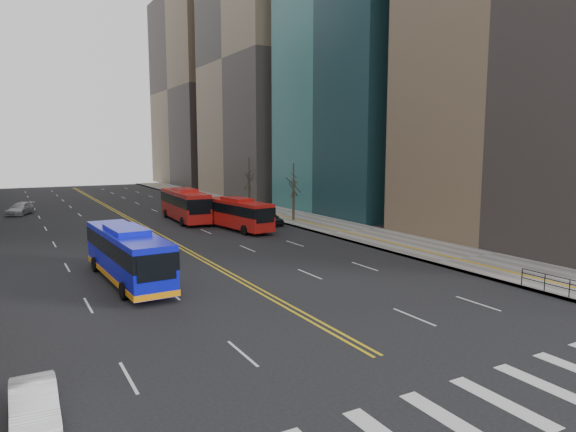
{
  "coord_description": "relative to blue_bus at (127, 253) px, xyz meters",
  "views": [
    {
      "loc": [
        -12.89,
        -10.59,
        8.45
      ],
      "look_at": [
        0.13,
        12.77,
        4.85
      ],
      "focal_mm": 32.0,
      "sensor_mm": 36.0,
      "label": 1
    }
  ],
  "objects": [
    {
      "name": "pedestrian_railing",
      "position": [
        20.62,
        -16.0,
        -1.01
      ],
      "size": [
        0.06,
        6.06,
        1.02
      ],
      "color": "black",
      "rests_on": "sidewalk_right"
    },
    {
      "name": "car_white",
      "position": [
        -6.18,
        -16.0,
        -1.2
      ],
      "size": [
        1.4,
        3.86,
        1.27
      ],
      "primitive_type": "imported",
      "rotation": [
        0.0,
        0.0,
        -0.01
      ],
      "color": "white",
      "rests_on": "ground"
    },
    {
      "name": "street_trees",
      "position": [
        -0.85,
        12.55,
        3.04
      ],
      "size": [
        35.2,
        47.2,
        7.6
      ],
      "color": "#30251D",
      "rests_on": "ground"
    },
    {
      "name": "car_dark_mid",
      "position": [
        18.82,
        16.97,
        -1.13
      ],
      "size": [
        1.7,
        4.13,
        1.4
      ],
      "primitive_type": "imported",
      "rotation": [
        0.0,
        0.0,
        -0.01
      ],
      "color": "black",
      "rests_on": "ground"
    },
    {
      "name": "car_silver",
      "position": [
        -4.89,
        39.79,
        -1.1
      ],
      "size": [
        3.9,
        5.44,
        1.46
      ],
      "primitive_type": "imported",
      "rotation": [
        0.0,
        0.0,
        -0.41
      ],
      "color": "#AAA9AF",
      "rests_on": "ground"
    },
    {
      "name": "office_towers",
      "position": [
        6.45,
        46.51,
        22.09
      ],
      "size": [
        83.0,
        134.0,
        58.0
      ],
      "color": "gray",
      "rests_on": "ground"
    },
    {
      "name": "centerline",
      "position": [
        6.32,
        33.0,
        -1.83
      ],
      "size": [
        0.55,
        100.0,
        0.01
      ],
      "color": "gold",
      "rests_on": "ground"
    },
    {
      "name": "ground",
      "position": [
        6.32,
        -22.0,
        -1.83
      ],
      "size": [
        220.0,
        220.0,
        0.0
      ],
      "primitive_type": "plane",
      "color": "black"
    },
    {
      "name": "crosswalk",
      "position": [
        6.32,
        -22.0,
        -1.83
      ],
      "size": [
        26.7,
        4.0,
        0.01
      ],
      "color": "silver",
      "rests_on": "ground"
    },
    {
      "name": "red_bus_near",
      "position": [
        14.28,
        15.61,
        0.02
      ],
      "size": [
        3.72,
        10.63,
        3.32
      ],
      "color": "red",
      "rests_on": "ground"
    },
    {
      "name": "car_dark_far",
      "position": [
        17.92,
        43.35,
        -1.26
      ],
      "size": [
        2.73,
        4.41,
        1.14
      ],
      "primitive_type": "imported",
      "rotation": [
        0.0,
        0.0,
        -0.22
      ],
      "color": "black",
      "rests_on": "ground"
    },
    {
      "name": "red_bus_far",
      "position": [
        11.53,
        24.26,
        0.26
      ],
      "size": [
        3.4,
        12.04,
        3.76
      ],
      "color": "red",
      "rests_on": "ground"
    },
    {
      "name": "blue_bus",
      "position": [
        0.0,
        0.0,
        0.0
      ],
      "size": [
        3.19,
        12.11,
        3.5
      ],
      "color": "#0E13DB",
      "rests_on": "ground"
    },
    {
      "name": "sidewalk_right",
      "position": [
        23.82,
        23.0,
        -1.76
      ],
      "size": [
        7.0,
        130.0,
        0.15
      ],
      "primitive_type": "cube",
      "color": "slate",
      "rests_on": "ground"
    }
  ]
}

